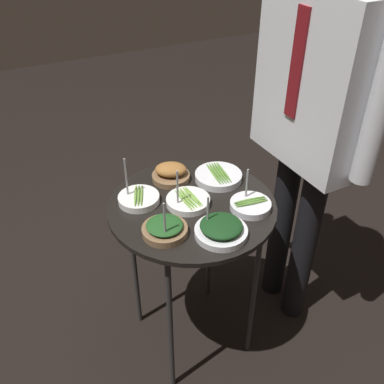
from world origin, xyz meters
name	(u,v)px	position (x,y,z in m)	size (l,w,h in m)	color
ground_plane	(192,333)	(0.00, 0.00, 0.00)	(8.00, 8.00, 0.00)	black
serving_cart	(192,218)	(0.00, 0.00, 0.66)	(0.59, 0.59, 0.73)	black
bowl_asparagus_mid_left	(188,201)	(-0.01, -0.01, 0.74)	(0.15, 0.15, 0.15)	white
bowl_spinach_mid_right	(165,229)	(0.10, -0.15, 0.75)	(0.15, 0.15, 0.15)	brown
bowl_asparagus_front_right	(218,176)	(-0.09, 0.16, 0.74)	(0.18, 0.18, 0.04)	silver
bowl_spinach_far_rim	(221,229)	(0.19, 0.01, 0.75)	(0.17, 0.17, 0.13)	silver
bowl_roast_back_left	(172,173)	(-0.17, 0.00, 0.75)	(0.14, 0.14, 0.07)	brown
bowl_asparagus_back_right	(250,205)	(0.12, 0.17, 0.74)	(0.14, 0.14, 0.14)	silver
bowl_asparagus_near_rim	(139,198)	(-0.10, -0.16, 0.74)	(0.15, 0.15, 0.17)	white
waiter_figure	(316,102)	(0.01, 0.48, 1.02)	(0.59, 0.22, 1.61)	black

